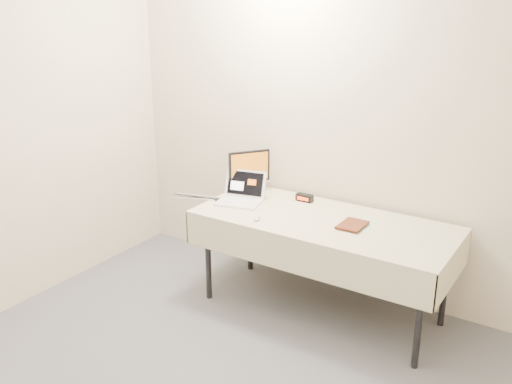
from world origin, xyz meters
The scene contains 9 objects.
back_wall centered at (0.00, 2.50, 1.35)m, with size 4.00×0.10×2.70m, color beige.
table centered at (0.00, 2.05, 0.68)m, with size 1.86×0.81×0.74m.
laptop centered at (-0.71, 2.04, 0.79)m, with size 0.39×0.38×0.22m.
monitor centered at (-0.76, 2.24, 0.94)m, with size 0.22×0.29×0.35m.
book centered at (0.14, 2.03, 0.85)m, with size 0.17×0.02×0.23m, color maroon.
alarm_clock centered at (-0.30, 2.31, 0.77)m, with size 0.13×0.06×0.06m.
clicker centered at (-0.40, 1.78, 0.75)m, with size 0.04×0.09×0.02m, color silver.
paper_form centered at (0.29, 2.11, 0.74)m, with size 0.10×0.26×0.00m, color #B9E3B4.
usb_dongle centered at (-0.89, 1.95, 0.74)m, with size 0.06×0.02×0.01m, color black.
Camera 1 is at (1.64, -1.38, 2.25)m, focal length 40.00 mm.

